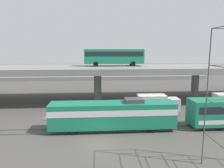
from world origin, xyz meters
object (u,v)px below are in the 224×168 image
(parked_car_1, at_px, (174,72))
(transit_bus_on_overpass, at_px, (114,56))
(parked_car_2, at_px, (51,74))
(train_locomotive, at_px, (106,114))
(parked_car_3, at_px, (134,73))
(parked_car_0, at_px, (50,73))
(service_truck_east, at_px, (157,103))

(parked_car_1, bearing_deg, transit_bus_on_overpass, 53.42)
(parked_car_1, xyz_separation_m, parked_car_2, (-45.06, -2.97, -0.00))
(parked_car_1, bearing_deg, train_locomotive, 61.44)
(transit_bus_on_overpass, distance_m, parked_car_2, 37.64)
(train_locomotive, relative_size, parked_car_3, 3.75)
(train_locomotive, xyz_separation_m, parked_car_2, (-17.29, 48.05, -0.21))
(parked_car_0, bearing_deg, parked_car_1, -1.10)
(service_truck_east, relative_size, parked_car_3, 1.48)
(service_truck_east, relative_size, parked_car_0, 1.68)
(train_locomotive, height_order, service_truck_east, train_locomotive)
(train_locomotive, xyz_separation_m, parked_car_1, (27.77, 51.02, -0.21))
(parked_car_0, xyz_separation_m, parked_car_2, (1.26, -3.86, 0.00))
(transit_bus_on_overpass, distance_m, service_truck_east, 13.80)
(train_locomotive, relative_size, transit_bus_on_overpass, 1.44)
(parked_car_0, bearing_deg, parked_car_2, -71.96)
(parked_car_0, bearing_deg, service_truck_east, -58.75)
(train_locomotive, height_order, parked_car_2, train_locomotive)
(train_locomotive, distance_m, parked_car_2, 51.06)
(transit_bus_on_overpass, relative_size, parked_car_2, 2.84)
(service_truck_east, bearing_deg, train_locomotive, -141.03)
(parked_car_1, bearing_deg, service_truck_east, 66.55)
(parked_car_3, bearing_deg, transit_bus_on_overpass, 72.90)
(train_locomotive, xyz_separation_m, parked_car_0, (-18.55, 51.91, -0.21))
(service_truck_east, bearing_deg, parked_car_1, 66.55)
(parked_car_0, distance_m, parked_car_3, 30.69)
(train_locomotive, height_order, parked_car_0, train_locomotive)
(train_locomotive, bearing_deg, parked_car_1, -118.56)
(parked_car_3, bearing_deg, train_locomotive, 76.05)
(service_truck_east, height_order, parked_car_2, service_truck_east)
(parked_car_2, bearing_deg, transit_bus_on_overpass, -57.96)
(transit_bus_on_overpass, xyz_separation_m, parked_car_1, (25.46, 34.30, -7.13))
(train_locomotive, relative_size, parked_car_0, 4.26)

